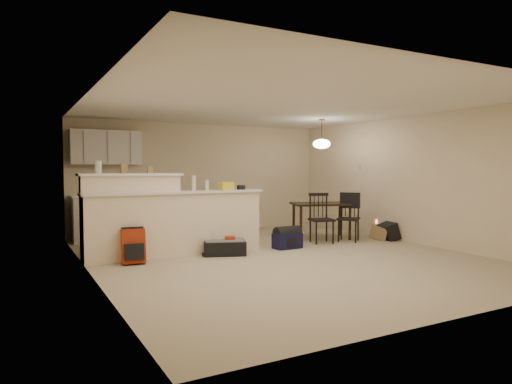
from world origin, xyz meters
TOP-DOWN VIEW (x-y plane):
  - room at (0.00, 0.00)m, footprint 7.00×7.02m
  - breakfast_bar at (-1.76, 0.98)m, footprint 3.08×0.58m
  - upper_cabinets at (-2.20, 3.32)m, footprint 1.40×0.34m
  - kitchen_counter at (-2.00, 3.19)m, footprint 1.80×0.60m
  - thermostat at (2.98, 1.55)m, footprint 0.02×0.12m
  - jar at (-2.71, 1.12)m, footprint 0.10×0.10m
  - cereal_box at (-2.31, 1.12)m, footprint 0.10×0.07m
  - small_box at (-1.89, 1.12)m, footprint 0.08×0.06m
  - bottle_a at (-1.20, 0.90)m, footprint 0.07×0.07m
  - bottle_b at (-0.96, 0.90)m, footprint 0.06×0.06m
  - bag_lump at (-0.59, 0.90)m, footprint 0.22×0.18m
  - pouch at (-0.30, 0.90)m, footprint 0.12×0.10m
  - dining_table at (1.79, 1.32)m, footprint 1.39×1.15m
  - pendant_lamp at (1.79, 1.32)m, footprint 0.36×0.36m
  - dining_chair_near at (1.42, 0.80)m, footprint 0.52×0.50m
  - dining_chair_far at (2.04, 0.73)m, footprint 0.58×0.58m
  - suitcase at (-0.76, 0.61)m, footprint 0.81×0.66m
  - red_backpack at (-2.30, 0.61)m, footprint 0.38×0.26m
  - navy_duffel at (0.51, 0.61)m, footprint 0.52×0.30m
  - black_daypack at (2.85, 0.45)m, footprint 0.34×0.43m
  - cardboard_sheet at (2.63, 0.50)m, footprint 0.10×0.37m

SIDE VIEW (x-z plane):
  - suitcase at x=-0.76m, z-range 0.00..0.24m
  - navy_duffel at x=0.51m, z-range 0.00..0.28m
  - cardboard_sheet at x=2.63m, z-range 0.00..0.29m
  - black_daypack at x=2.85m, z-range 0.00..0.34m
  - red_backpack at x=-2.30m, z-range 0.00..0.53m
  - kitchen_counter at x=-2.00m, z-range 0.00..0.90m
  - dining_chair_far at x=2.04m, z-range 0.00..0.96m
  - dining_chair_near at x=1.42m, z-range 0.00..0.98m
  - breakfast_bar at x=-1.76m, z-range -0.09..1.30m
  - dining_table at x=1.79m, z-range 0.28..1.03m
  - pouch at x=-0.30m, z-range 1.09..1.17m
  - bag_lump at x=-0.59m, z-range 1.09..1.23m
  - bottle_b at x=-0.96m, z-range 1.09..1.27m
  - bottle_a at x=-1.20m, z-range 1.09..1.35m
  - room at x=0.00m, z-range 0.00..2.50m
  - small_box at x=-1.89m, z-range 1.39..1.51m
  - cereal_box at x=-2.31m, z-range 1.39..1.55m
  - jar at x=-2.71m, z-range 1.39..1.59m
  - thermostat at x=2.98m, z-range 1.44..1.56m
  - upper_cabinets at x=-2.20m, z-range 1.55..2.25m
  - pendant_lamp at x=1.79m, z-range 1.68..2.30m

